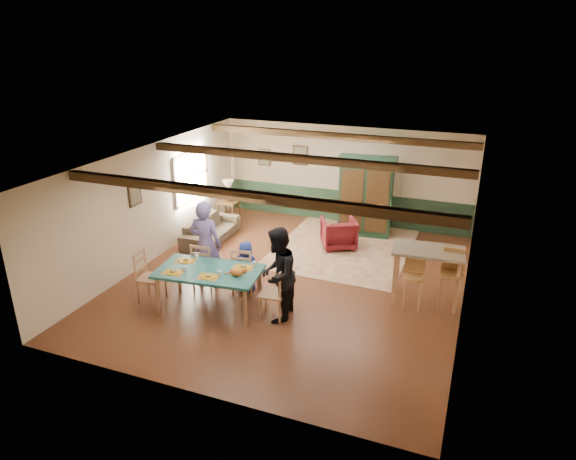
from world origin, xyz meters
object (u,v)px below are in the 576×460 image
(dining_chair_end_right, at_px, (272,292))
(end_table, at_px, (229,212))
(dining_chair_end_left, at_px, (151,277))
(person_woman, at_px, (278,275))
(person_child, at_px, (246,267))
(counter_table, at_px, (426,276))
(bar_stool_left, at_px, (413,284))
(bar_stool_right, at_px, (450,281))
(armchair, at_px, (339,233))
(dining_chair_far_right, at_px, (245,270))
(cat, at_px, (236,272))
(table_lamp, at_px, (228,191))
(armoire, at_px, (366,197))
(sofa, at_px, (211,230))
(person_man, at_px, (206,245))
(dining_table, at_px, (210,289))
(dining_chair_far_left, at_px, (205,265))

(dining_chair_end_right, height_order, end_table, dining_chair_end_right)
(dining_chair_end_left, relative_size, end_table, 1.59)
(person_woman, xyz_separation_m, person_child, (-1.02, 0.77, -0.35))
(person_woman, xyz_separation_m, counter_table, (2.49, 1.65, -0.34))
(person_woman, xyz_separation_m, bar_stool_left, (2.30, 1.23, -0.34))
(dining_chair_end_left, distance_m, bar_stool_right, 5.84)
(counter_table, distance_m, bar_stool_left, 0.47)
(person_child, distance_m, armchair, 3.14)
(armchair, height_order, counter_table, counter_table)
(dining_chair_far_right, height_order, cat, dining_chair_far_right)
(dining_chair_far_right, relative_size, table_lamp, 1.74)
(armoire, distance_m, bar_stool_right, 4.12)
(sofa, bearing_deg, person_man, -154.15)
(dining_table, relative_size, bar_stool_right, 1.62)
(bar_stool_left, bearing_deg, sofa, 155.50)
(person_man, bearing_deg, sofa, -68.62)
(dining_table, xyz_separation_m, person_child, (0.34, 0.92, 0.14))
(dining_chair_end_left, bearing_deg, bar_stool_right, -78.50)
(end_table, bearing_deg, person_woman, -52.80)
(cat, distance_m, table_lamp, 5.06)
(armchair, bearing_deg, bar_stool_right, 114.53)
(dining_table, height_order, cat, cat)
(sofa, height_order, bar_stool_right, bar_stool_right)
(dining_chair_end_left, xyz_separation_m, dining_chair_end_right, (2.50, 0.27, 0.00))
(dining_chair_far_right, height_order, sofa, dining_chair_far_right)
(dining_chair_end_left, height_order, person_man, person_man)
(end_table, height_order, table_lamp, table_lamp)
(dining_chair_end_right, bearing_deg, dining_chair_end_left, -90.00)
(armoire, relative_size, bar_stool_left, 1.87)
(dining_chair_end_left, relative_size, bar_stool_left, 0.93)
(dining_chair_far_left, relative_size, end_table, 1.59)
(dining_chair_far_right, bearing_deg, dining_chair_end_left, 24.92)
(cat, relative_size, armoire, 0.19)
(armoire, height_order, armchair, armoire)
(cat, relative_size, bar_stool_right, 0.32)
(dining_table, distance_m, person_woman, 1.45)
(counter_table, xyz_separation_m, bar_stool_left, (-0.19, -0.43, -0.00))
(person_woman, height_order, person_child, person_woman)
(dining_chair_end_right, bearing_deg, armoire, 166.39)
(dining_chair_far_left, height_order, bar_stool_left, bar_stool_left)
(person_man, xyz_separation_m, table_lamp, (-1.32, 3.56, 0.01))
(dining_chair_far_right, bearing_deg, table_lamp, -64.42)
(person_child, bearing_deg, sofa, -52.75)
(dining_table, xyz_separation_m, person_man, (-0.53, 0.82, 0.53))
(armchair, distance_m, table_lamp, 3.43)
(dining_table, relative_size, dining_chair_end_left, 1.89)
(dining_table, xyz_separation_m, dining_chair_far_left, (-0.52, 0.74, 0.11))
(dining_chair_far_right, relative_size, sofa, 0.52)
(table_lamp, height_order, counter_table, table_lamp)
(dining_chair_end_right, height_order, person_man, person_man)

